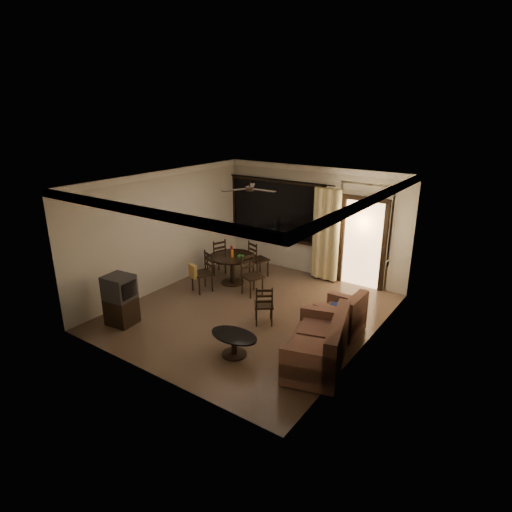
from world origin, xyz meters
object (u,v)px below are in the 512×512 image
Objects in this scene: dining_table at (232,262)px; sofa at (320,346)px; dining_chair_east at (252,283)px; dining_chair_north at (258,266)px; dining_chair_west at (217,263)px; tv_cabinet at (121,300)px; dining_chair_south at (202,279)px; armchair at (342,317)px; side_chair at (264,312)px; coffee_table at (234,341)px.

sofa is (3.40, -1.99, -0.21)m from dining_table.
dining_chair_north is at bearing 46.76° from dining_chair_east.
tv_cabinet reaches higher than dining_chair_west.
dining_table is at bearing 72.58° from tv_cabinet.
sofa is at bearing 6.57° from tv_cabinet.
dining_chair_south reaches higher than dining_table.
dining_chair_south reaches higher than armchair.
dining_chair_west is at bearing -68.57° from side_chair.
dining_chair_west is 4.12m from armchair.
coffee_table is at bearing 63.79° from dining_chair_west.
side_chair is (2.35, 1.63, -0.26)m from tv_cabinet.
side_chair is (2.10, -0.50, -0.05)m from dining_chair_south.
dining_chair_north is 3.33m from armchair.
armchair is at bearing 20.76° from dining_chair_south.
dining_chair_west is at bearing 132.40° from dining_chair_south.
dining_chair_west is 0.52× the size of sofa.
armchair is at bearing 56.41° from coffee_table.
dining_chair_east reaches higher than side_chair.
dining_chair_east is 1.12× the size of side_chair.
tv_cabinet is at bearing 172.99° from dining_chair_east.
dining_chair_east is at bearing 136.76° from dining_chair_north.
armchair is at bearing 173.28° from dining_chair_north.
dining_chair_north is 3.77m from tv_cabinet.
tv_cabinet is (-0.25, -2.13, 0.21)m from dining_chair_south.
dining_table reaches higher than coffee_table.
dining_chair_north is at bearing 90.00° from dining_chair_south.
armchair is at bearing 164.81° from side_chair.
side_chair is at bearing 77.75° from dining_chair_west.
dining_table is at bearing 133.41° from sofa.
dining_chair_west is at bearing 44.13° from dining_chair_north.
dining_chair_east reaches higher than dining_table.
dining_chair_north is 1.05× the size of coffee_table.
dining_table is 0.83m from dining_chair_north.
dining_chair_south is at bearing 145.99° from sofa.
tv_cabinet is at bearing -172.06° from coffee_table.
dining_chair_west is 1.18m from dining_chair_south.
sofa is 1.26m from armchair.
dining_chair_east is 1.05× the size of coffee_table.
dining_chair_north is at bearing 122.72° from sofa.
dining_chair_east is 2.98m from tv_cabinet.
tv_cabinet is at bearing 97.25° from dining_chair_north.
dining_chair_north is 0.92× the size of tv_cabinet.
sofa is at bearing 23.16° from coffee_table.
dining_chair_south is at bearing 142.67° from coffee_table.
dining_chair_north is at bearing 70.51° from dining_table.
dining_chair_west is 3.23m from tv_cabinet.
dining_table is 2.98m from tv_cabinet.
dining_chair_west is 0.92× the size of tv_cabinet.
coffee_table is (2.03, -2.58, -0.30)m from dining_table.
dining_chair_east is at bearing 118.42° from coffee_table.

